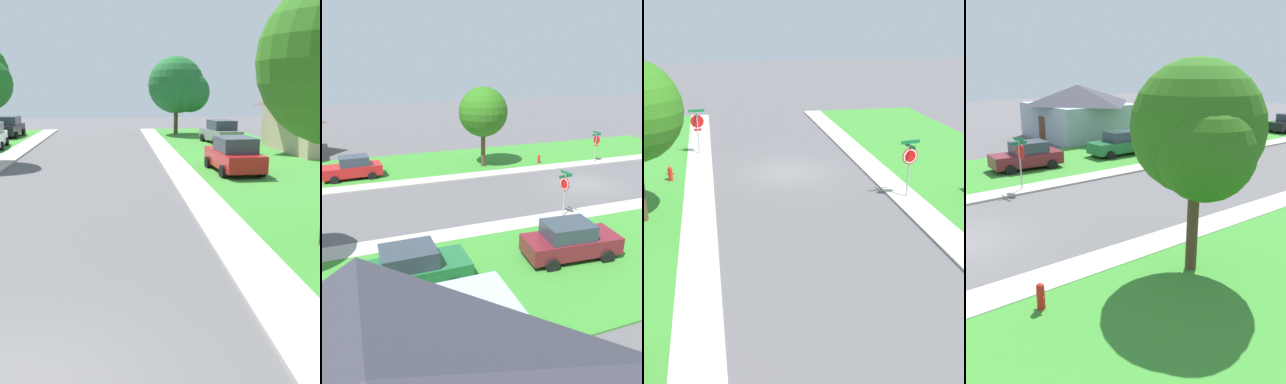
{
  "view_description": "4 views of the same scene",
  "coord_description": "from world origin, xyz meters",
  "views": [
    {
      "loc": [
        1.63,
        -5.25,
        3.96
      ],
      "look_at": [
        2.71,
        5.95,
        1.4
      ],
      "focal_mm": 42.39,
      "sensor_mm": 36.0,
      "label": 1
    },
    {
      "loc": [
        -21.2,
        15.98,
        8.48
      ],
      "look_at": [
        -2.67,
        9.0,
        1.4
      ],
      "focal_mm": 34.37,
      "sensor_mm": 36.0,
      "label": 2
    },
    {
      "loc": [
        4.03,
        24.68,
        8.22
      ],
      "look_at": [
        0.49,
        6.79,
        1.4
      ],
      "focal_mm": 45.73,
      "sensor_mm": 36.0,
      "label": 3
    },
    {
      "loc": [
        15.37,
        -3.93,
        6.39
      ],
      "look_at": [
        2.47,
        6.12,
        1.4
      ],
      "focal_mm": 39.63,
      "sensor_mm": 36.0,
      "label": 4
    }
  ],
  "objects": [
    {
      "name": "car_green_across_road",
      "position": [
        -8.6,
        14.1,
        0.87
      ],
      "size": [
        2.05,
        4.31,
        1.76
      ],
      "color": "#1E6033",
      "rests_on": "ground"
    },
    {
      "name": "fire_hydrant",
      "position": [
        6.11,
        0.4,
        0.44
      ],
      "size": [
        0.38,
        0.22,
        0.83
      ],
      "color": "red",
      "rests_on": "ground"
    },
    {
      "name": "lawn_west",
      "position": [
        -9.4,
        12.0,
        0.04
      ],
      "size": [
        8.0,
        56.0,
        0.08
      ],
      "primitive_type": "cube",
      "color": "#38842D",
      "rests_on": "ground"
    },
    {
      "name": "stop_sign_far_corner",
      "position": [
        -4.75,
        4.87,
        1.89
      ],
      "size": [
        0.92,
        0.92,
        2.77
      ],
      "color": "#9E9EA3",
      "rests_on": "ground"
    },
    {
      "name": "sidewalk_west",
      "position": [
        -4.7,
        12.0,
        0.05
      ],
      "size": [
        1.4,
        56.0,
        0.1
      ],
      "primitive_type": "cube",
      "color": "#ADA89E",
      "rests_on": "ground"
    },
    {
      "name": "lawn_east",
      "position": [
        9.4,
        12.0,
        0.04
      ],
      "size": [
        8.0,
        56.0,
        0.08
      ],
      "primitive_type": "cube",
      "color": "#38842D",
      "rests_on": "ground"
    },
    {
      "name": "ground_plane",
      "position": [
        0.0,
        0.0,
        0.0
      ],
      "size": [
        120.0,
        120.0,
        0.0
      ],
      "primitive_type": "plane",
      "color": "#565456"
    },
    {
      "name": "tree_across_right",
      "position": [
        7.14,
        5.14,
        4.45
      ],
      "size": [
        4.28,
        3.98,
        6.59
      ],
      "color": "#4C3823",
      "rests_on": "ground"
    },
    {
      "name": "car_red_behind_trees",
      "position": [
        7.21,
        15.73,
        0.87
      ],
      "size": [
        2.22,
        4.39,
        1.76
      ],
      "color": "red",
      "rests_on": "ground"
    },
    {
      "name": "car_maroon_near_corner",
      "position": [
        -8.75,
        7.06,
        0.87
      ],
      "size": [
        2.29,
        4.43,
        1.76
      ],
      "color": "maroon",
      "rests_on": "ground"
    },
    {
      "name": "stop_sign_near_corner",
      "position": [
        4.7,
        -4.36,
        1.88
      ],
      "size": [
        0.92,
        0.92,
        2.77
      ],
      "color": "#9E9EA3",
      "rests_on": "ground"
    },
    {
      "name": "sidewalk_east",
      "position": [
        4.7,
        12.0,
        0.05
      ],
      "size": [
        1.4,
        56.0,
        0.1
      ],
      "primitive_type": "cube",
      "color": "#ADA89E",
      "rests_on": "ground"
    }
  ]
}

